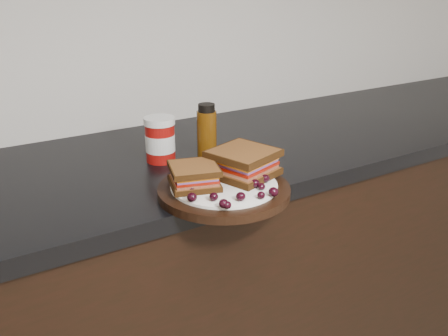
{
  "coord_description": "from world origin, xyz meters",
  "views": [
    {
      "loc": [
        -0.53,
        0.61,
        1.34
      ],
      "look_at": [
        -0.03,
        1.43,
        0.96
      ],
      "focal_mm": 40.0,
      "sensor_mm": 36.0,
      "label": 1
    }
  ],
  "objects_px": {
    "sandwich_left": "(194,176)",
    "condiment_jar": "(160,139)",
    "oil_bottle": "(207,131)",
    "plate": "(224,190)"
  },
  "relations": [
    {
      "from": "sandwich_left",
      "to": "oil_bottle",
      "type": "distance_m",
      "value": 0.24
    },
    {
      "from": "sandwich_left",
      "to": "plate",
      "type": "bearing_deg",
      "value": -5.67
    },
    {
      "from": "condiment_jar",
      "to": "oil_bottle",
      "type": "distance_m",
      "value": 0.12
    },
    {
      "from": "plate",
      "to": "oil_bottle",
      "type": "xyz_separation_m",
      "value": [
        0.08,
        0.22,
        0.06
      ]
    },
    {
      "from": "oil_bottle",
      "to": "sandwich_left",
      "type": "bearing_deg",
      "value": -125.83
    },
    {
      "from": "plate",
      "to": "oil_bottle",
      "type": "relative_size",
      "value": 2.03
    },
    {
      "from": "plate",
      "to": "condiment_jar",
      "type": "bearing_deg",
      "value": 96.45
    },
    {
      "from": "condiment_jar",
      "to": "plate",
      "type": "bearing_deg",
      "value": -83.55
    },
    {
      "from": "sandwich_left",
      "to": "condiment_jar",
      "type": "xyz_separation_m",
      "value": [
        0.03,
        0.23,
        0.01
      ]
    },
    {
      "from": "sandwich_left",
      "to": "condiment_jar",
      "type": "bearing_deg",
      "value": 99.56
    }
  ]
}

